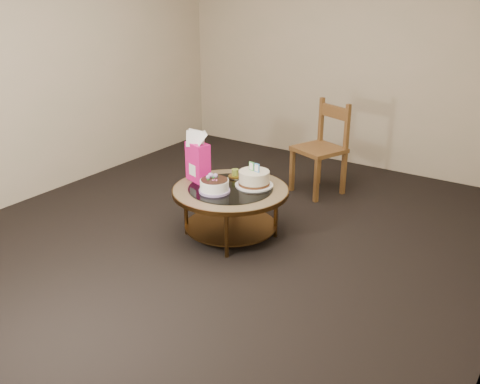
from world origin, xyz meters
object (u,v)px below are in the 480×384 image
Objects in this scene: cream_cake at (254,179)px; dining_chair at (322,148)px; gift_bag at (198,157)px; decorated_cake at (214,186)px; coffee_table at (231,196)px.

cream_cake is 0.34× the size of dining_chair.
gift_bag reaches higher than cream_cake.
dining_chair reaches higher than decorated_cake.
cream_cake is (0.14, 0.16, 0.15)m from coffee_table.
gift_bag is 1.53m from dining_chair.
coffee_table is 0.46m from gift_bag.
decorated_cake is 0.59× the size of gift_bag.
dining_chair reaches higher than cream_cake.
coffee_table is 1.05× the size of dining_chair.
cream_cake reaches higher than decorated_cake.
gift_bag is at bearing -89.47° from dining_chair.
gift_bag is at bearing -178.11° from coffee_table.
decorated_cake reaches higher than coffee_table.
coffee_table is 0.21m from decorated_cake.
cream_cake is 0.74× the size of gift_bag.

